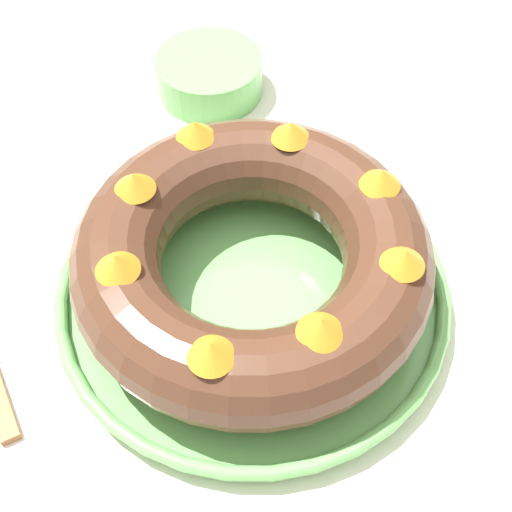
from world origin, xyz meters
name	(u,v)px	position (x,y,z in m)	size (l,w,h in m)	color
dining_table	(247,332)	(0.00, 0.00, 0.69)	(1.55, 1.18, 0.77)	silver
serving_dish	(256,290)	(0.00, -0.01, 0.78)	(0.35, 0.35, 0.02)	#6BB760
bundt_cake	(256,255)	(0.00, -0.01, 0.84)	(0.31, 0.31, 0.09)	#4C2D1E
side_bowl	(209,75)	(0.09, 0.27, 0.79)	(0.12, 0.12, 0.04)	#6BB760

